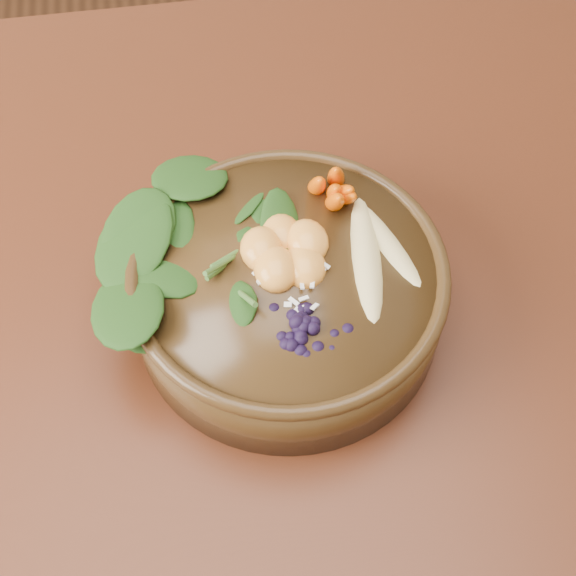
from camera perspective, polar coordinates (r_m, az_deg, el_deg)
The scene contains 9 objects.
ground at distance 1.53m, azimuth -3.78°, elevation -14.89°, with size 4.00×4.00×0.00m, color #381E0F.
dining_table at distance 0.94m, azimuth -5.98°, elevation -1.78°, with size 1.60×0.90×0.75m.
stoneware_bowl at distance 0.79m, azimuth 0.00°, elevation -0.40°, with size 0.30×0.30×0.08m, color #412C15.
kale_heap at distance 0.77m, azimuth -4.49°, elevation 5.45°, with size 0.20×0.18×0.05m, color #214515, non-canonical shape.
carrot_cluster at distance 0.78m, azimuth 2.67°, elevation 8.65°, with size 0.06×0.06×0.08m, color #F46200, non-canonical shape.
banana_halves at distance 0.76m, azimuth 6.43°, elevation 3.36°, with size 0.09×0.17×0.03m.
mandarin_cluster at distance 0.75m, azimuth -0.15°, elevation 3.23°, with size 0.09×0.10×0.03m, color #F59835, non-canonical shape.
blueberry_pile at distance 0.70m, azimuth 1.36°, elevation -1.78°, with size 0.14×0.11×0.04m, color black, non-canonical shape.
coconut_flakes at distance 0.74m, azimuth 0.51°, elevation 0.22°, with size 0.10×0.07×0.01m, color white, non-canonical shape.
Camera 1 is at (0.02, -0.50, 1.45)m, focal length 50.00 mm.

